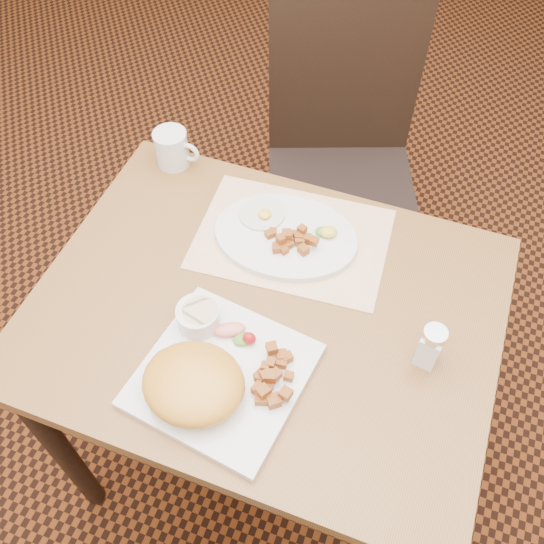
{
  "coord_description": "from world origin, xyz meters",
  "views": [
    {
      "loc": [
        0.24,
        -0.61,
        1.74
      ],
      "look_at": [
        0.0,
        0.04,
        0.82
      ],
      "focal_mm": 40.0,
      "sensor_mm": 36.0,
      "label": 1
    }
  ],
  "objects": [
    {
      "name": "fried_egg",
      "position": [
        -0.08,
        0.21,
        0.77
      ],
      "size": [
        0.1,
        0.1,
        0.02
      ],
      "color": "white",
      "rests_on": "plate_oval"
    },
    {
      "name": "garnish_ov",
      "position": [
        0.06,
        0.2,
        0.78
      ],
      "size": [
        0.05,
        0.04,
        0.02
      ],
      "color": "#387223",
      "rests_on": "plate_oval"
    },
    {
      "name": "salt_shaker",
      "position": [
        0.32,
        -0.01,
        0.8
      ],
      "size": [
        0.05,
        0.05,
        0.1
      ],
      "color": "white",
      "rests_on": "table"
    },
    {
      "name": "plate_oval",
      "position": [
        -0.02,
        0.17,
        0.76
      ],
      "size": [
        0.32,
        0.25,
        0.02
      ],
      "primitive_type": null,
      "rotation": [
        0.0,
        0.0,
        0.09
      ],
      "color": "silver",
      "rests_on": "placemat"
    },
    {
      "name": "placemat",
      "position": [
        -0.01,
        0.18,
        0.75
      ],
      "size": [
        0.42,
        0.31,
        0.0
      ],
      "primitive_type": "cube",
      "rotation": [
        0.0,
        0.0,
        0.07
      ],
      "color": "white",
      "rests_on": "table"
    },
    {
      "name": "coffee_mug",
      "position": [
        -0.34,
        0.31,
        0.79
      ],
      "size": [
        0.11,
        0.08,
        0.09
      ],
      "color": "silver",
      "rests_on": "table"
    },
    {
      "name": "ramekin",
      "position": [
        -0.1,
        -0.09,
        0.79
      ],
      "size": [
        0.08,
        0.08,
        0.04
      ],
      "color": "silver",
      "rests_on": "plate_square"
    },
    {
      "name": "garnish_sq",
      "position": [
        -0.02,
        -0.09,
        0.78
      ],
      "size": [
        0.09,
        0.06,
        0.03
      ],
      "color": "#387223",
      "rests_on": "plate_square"
    },
    {
      "name": "table",
      "position": [
        0.0,
        0.0,
        0.64
      ],
      "size": [
        0.9,
        0.7,
        0.75
      ],
      "color": "brown",
      "rests_on": "ground"
    },
    {
      "name": "home_fries_ov",
      "position": [
        -0.0,
        0.15,
        0.78
      ],
      "size": [
        0.12,
        0.08,
        0.03
      ],
      "color": "#A4541A",
      "rests_on": "plate_oval"
    },
    {
      "name": "hollandaise_mound",
      "position": [
        -0.05,
        -0.22,
        0.8
      ],
      "size": [
        0.19,
        0.16,
        0.07
      ],
      "color": "gold",
      "rests_on": "plate_square"
    },
    {
      "name": "home_fries_sq",
      "position": [
        0.07,
        -0.15,
        0.78
      ],
      "size": [
        0.11,
        0.12,
        0.03
      ],
      "color": "#A4541A",
      "rests_on": "plate_square"
    },
    {
      "name": "ground",
      "position": [
        0.0,
        0.0,
        0.0
      ],
      "size": [
        8.0,
        8.0,
        0.0
      ],
      "primitive_type": "plane",
      "color": "black",
      "rests_on": "ground"
    },
    {
      "name": "plate_square",
      "position": [
        -0.02,
        -0.17,
        0.76
      ],
      "size": [
        0.31,
        0.31,
        0.02
      ],
      "primitive_type": "cube",
      "rotation": [
        0.0,
        0.0,
        -0.13
      ],
      "color": "silver",
      "rests_on": "table"
    },
    {
      "name": "chair_far",
      "position": [
        -0.03,
        0.71,
        0.54
      ],
      "size": [
        0.55,
        0.55,
        0.97
      ],
      "rotation": [
        0.0,
        0.0,
        3.51
      ],
      "color": "black",
      "rests_on": "ground"
    }
  ]
}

